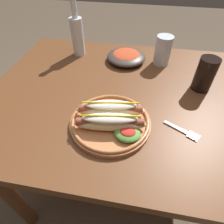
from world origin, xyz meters
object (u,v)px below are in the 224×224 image
Objects in this scene: hot_dog_plate at (111,120)px; glass_bottle at (77,34)px; water_cup at (163,50)px; fork at (184,131)px; soda_cup at (205,74)px; side_bowl at (126,56)px.

glass_bottle is at bearing 118.66° from hot_dog_plate.
water_cup is 0.49× the size of glass_bottle.
fork is 0.44m from water_cup.
fork is (0.24, 0.01, -0.02)m from hot_dog_plate.
glass_bottle reaches higher than water_cup.
fork is 0.42× the size of glass_bottle.
water_cup is at bearing 128.34° from fork.
fork is 0.85× the size of soda_cup.
hot_dog_plate is 0.43m from side_bowl.
water_cup is (0.17, 0.44, 0.04)m from hot_dog_plate.
water_cup is at bearing 132.56° from soda_cup.
water_cup is (-0.16, 0.17, -0.00)m from soda_cup.
fork is 0.49m from side_bowl.
soda_cup is 0.24m from water_cup.
hot_dog_plate is 0.47m from water_cup.
fork is at bearing -59.98° from side_bowl.
glass_bottle is at bearing 173.65° from side_bowl.
water_cup is 0.42m from glass_bottle.
glass_bottle is at bearing 166.12° from fork.
soda_cup is at bearing -18.67° from glass_bottle.
soda_cup is 0.50× the size of glass_bottle.
glass_bottle is at bearing 161.33° from soda_cup.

